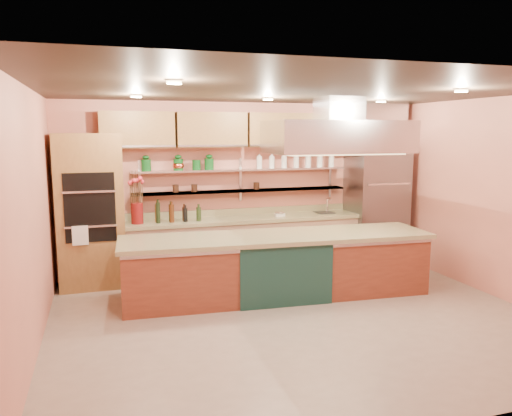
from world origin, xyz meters
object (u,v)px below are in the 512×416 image
object	(u,v)px
island	(277,266)
refrigerator	(376,204)
kitchen_scale	(280,213)
green_canister	(196,165)
flower_vase	(137,213)
copper_kettle	(179,166)

from	to	relation	value
island	refrigerator	bearing A→B (deg)	32.15
kitchen_scale	island	bearing A→B (deg)	-92.59
refrigerator	green_canister	size ratio (longest dim) A/B	13.18
refrigerator	flower_vase	bearing A→B (deg)	179.86
island	kitchen_scale	bearing A→B (deg)	72.49
island	kitchen_scale	size ratio (longest dim) A/B	27.31
kitchen_scale	green_canister	distance (m)	1.59
island	green_canister	bearing A→B (deg)	124.04
refrigerator	island	bearing A→B (deg)	-151.65
flower_vase	green_canister	world-z (taller)	green_canister
refrigerator	copper_kettle	world-z (taller)	refrigerator
refrigerator	island	distance (m)	2.69
island	green_canister	distance (m)	2.17
copper_kettle	island	bearing A→B (deg)	-52.15
flower_vase	kitchen_scale	world-z (taller)	flower_vase
green_canister	flower_vase	bearing A→B (deg)	-167.19
kitchen_scale	copper_kettle	bearing A→B (deg)	-168.95
kitchen_scale	green_canister	world-z (taller)	green_canister
flower_vase	copper_kettle	xyz separation A→B (m)	(0.68, 0.22, 0.69)
copper_kettle	green_canister	distance (m)	0.29
island	flower_vase	distance (m)	2.31
refrigerator	flower_vase	xyz separation A→B (m)	(-4.13, 0.01, 0.04)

